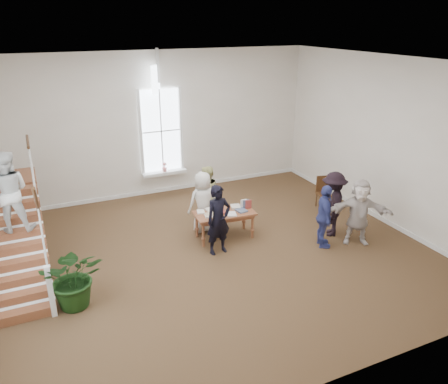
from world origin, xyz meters
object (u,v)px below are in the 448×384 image
person_yellow (206,194)px  woman_cluster_c (359,212)px  floor_plant (74,277)px  police_officer (219,220)px  elderly_woman (203,202)px  woman_cluster_a (324,217)px  library_table (224,215)px  side_chair (324,190)px  woman_cluster_b (333,204)px

person_yellow → woman_cluster_c: (3.00, -2.74, 0.04)m
floor_plant → police_officer: bearing=13.1°
elderly_woman → police_officer: bearing=83.7°
person_yellow → woman_cluster_a: bearing=109.1°
library_table → side_chair: size_ratio=1.63×
person_yellow → woman_cluster_c: woman_cluster_c is taller
elderly_woman → woman_cluster_b: bearing=150.4°
person_yellow → woman_cluster_a: (2.10, -2.54, -0.00)m
woman_cluster_c → side_chair: (0.59, 2.21, -0.31)m
person_yellow → floor_plant: bearing=13.0°
elderly_woman → floor_plant: 4.09m
elderly_woman → person_yellow: elderly_woman is taller
woman_cluster_b → library_table: bearing=-75.2°
library_table → woman_cluster_c: bearing=-25.0°
woman_cluster_a → woman_cluster_b: (0.60, 0.45, 0.05)m
police_officer → floor_plant: size_ratio=1.33×
person_yellow → library_table: bearing=71.5°
elderly_woman → side_chair: bearing=177.9°
library_table → woman_cluster_b: 2.85m
police_officer → floor_plant: police_officer is taller
library_table → woman_cluster_b: woman_cluster_b is taller
police_officer → woman_cluster_c: police_officer is taller
woman_cluster_b → person_yellow: bearing=-92.4°
elderly_woman → floor_plant: elderly_woman is taller
woman_cluster_a → side_chair: bearing=-13.2°
person_yellow → side_chair: person_yellow is taller
person_yellow → woman_cluster_a: 3.29m
elderly_woman → woman_cluster_c: size_ratio=0.97×
library_table → woman_cluster_c: size_ratio=0.93×
police_officer → person_yellow: (0.40, 1.75, -0.06)m
elderly_woman → woman_cluster_a: (2.40, -2.04, -0.02)m
woman_cluster_b → woman_cluster_c: woman_cluster_b is taller
woman_cluster_c → woman_cluster_b: bearing=144.7°
elderly_woman → side_chair: 3.90m
police_officer → side_chair: (3.99, 1.22, -0.33)m
person_yellow → side_chair: (3.59, -0.53, -0.27)m
person_yellow → woman_cluster_b: (2.70, -2.09, 0.05)m
floor_plant → woman_cluster_c: bearing=-1.6°
library_table → side_chair: 3.59m
person_yellow → woman_cluster_c: size_ratio=0.95×
elderly_woman → person_yellow: bearing=-122.7°
woman_cluster_b → elderly_woman: bearing=-82.6°
elderly_woman → woman_cluster_c: (3.30, -2.24, 0.02)m
floor_plant → woman_cluster_b: bearing=4.0°
side_chair → floor_plant: bearing=-150.6°
library_table → person_yellow: 1.11m
police_officer → side_chair: size_ratio=1.79×
floor_plant → person_yellow: bearing=33.6°
police_officer → woman_cluster_c: size_ratio=1.02×
elderly_woman → woman_cluster_c: 3.99m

